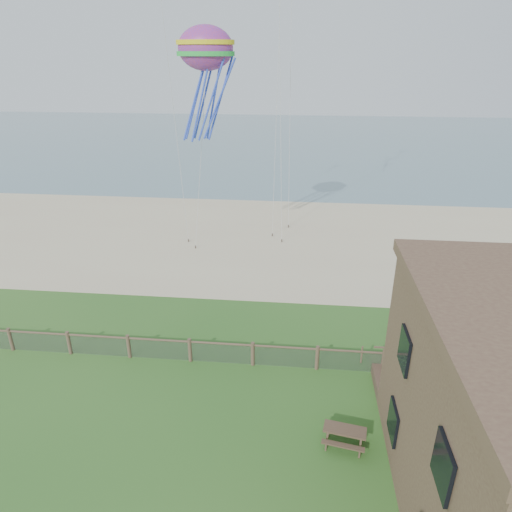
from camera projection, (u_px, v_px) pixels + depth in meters
The scene contains 6 objects.
ground at pixel (235, 470), 16.16m from camera, with size 160.00×160.00×0.00m, color #2A5D1F.
sand_beach at pixel (274, 239), 36.14m from camera, with size 72.00×20.00×0.02m, color #C7B38F.
ocean at pixel (291, 141), 76.09m from camera, with size 160.00×68.00×0.02m, color slate.
chainlink_fence at pixel (253, 355), 21.39m from camera, with size 36.20×0.20×1.25m, color #4F392C, non-canonical shape.
picnic_table at pixel (344, 438), 17.10m from camera, with size 1.57×1.19×0.66m, color brown, non-canonical shape.
octopus_kite at pixel (207, 81), 26.60m from camera, with size 3.36×2.37×6.92m, color #E63F24, non-canonical shape.
Camera 1 is at (1.89, -11.51, 13.55)m, focal length 32.00 mm.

